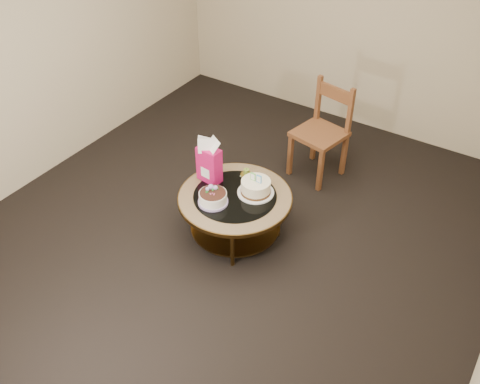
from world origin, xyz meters
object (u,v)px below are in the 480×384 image
Objects in this scene: decorated_cake at (213,198)px; cream_cake at (256,187)px; dining_chair at (322,131)px; coffee_table at (235,202)px; gift_bag at (209,160)px.

decorated_cake is 0.81× the size of cream_cake.
dining_chair is (0.31, 1.49, 0.00)m from decorated_cake.
dining_chair is at bearing 80.99° from coffee_table.
decorated_cake is 0.37m from gift_bag.
decorated_cake is at bearing -119.37° from coffee_table.
coffee_table is 1.32m from dining_chair.
gift_bag is 0.43× the size of dining_chair.
dining_chair is (0.53, 1.23, -0.16)m from gift_bag.
dining_chair reaches higher than coffee_table.
decorated_cake is 1.52m from dining_chair.
coffee_table is at bearing 60.63° from decorated_cake.
coffee_table is 0.44m from gift_bag.
coffee_table is at bearing -136.63° from cream_cake.
gift_bag is at bearing -172.40° from cream_cake.
gift_bag is (-0.46, -0.06, 0.15)m from cream_cake.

